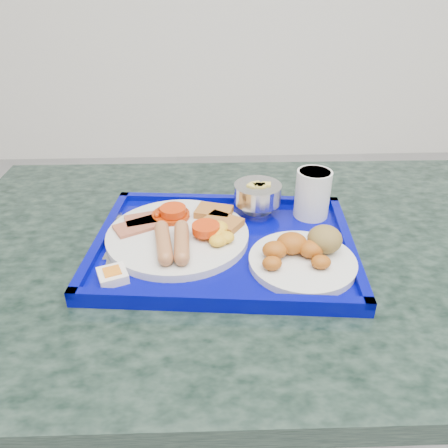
% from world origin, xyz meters
% --- Properties ---
extents(table, '(1.18, 0.79, 0.73)m').
position_xyz_m(table, '(-0.38, 0.75, 0.54)').
color(table, slate).
rests_on(table, floor).
extents(tray, '(0.50, 0.38, 0.03)m').
position_xyz_m(tray, '(-0.42, 0.72, 0.74)').
color(tray, '#020586').
rests_on(tray, table).
extents(main_plate, '(0.26, 0.26, 0.04)m').
position_xyz_m(main_plate, '(-0.50, 0.74, 0.76)').
color(main_plate, silver).
rests_on(main_plate, tray).
extents(bread_plate, '(0.18, 0.18, 0.06)m').
position_xyz_m(bread_plate, '(-0.29, 0.65, 0.76)').
color(bread_plate, silver).
rests_on(bread_plate, tray).
extents(fruit_bowl, '(0.09, 0.09, 0.07)m').
position_xyz_m(fruit_bowl, '(-0.35, 0.83, 0.79)').
color(fruit_bowl, '#BAB9BC').
rests_on(fruit_bowl, tray).
extents(juice_cup, '(0.07, 0.07, 0.10)m').
position_xyz_m(juice_cup, '(-0.24, 0.82, 0.80)').
color(juice_cup, white).
rests_on(juice_cup, tray).
extents(spoon, '(0.03, 0.16, 0.01)m').
position_xyz_m(spoon, '(-0.63, 0.79, 0.75)').
color(spoon, '#BAB9BC').
rests_on(spoon, tray).
extents(knife, '(0.03, 0.19, 0.00)m').
position_xyz_m(knife, '(-0.62, 0.74, 0.75)').
color(knife, '#BAB9BC').
rests_on(knife, tray).
extents(jam_packet, '(0.06, 0.06, 0.02)m').
position_xyz_m(jam_packet, '(-0.61, 0.62, 0.75)').
color(jam_packet, white).
rests_on(jam_packet, tray).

